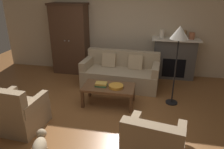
{
  "coord_description": "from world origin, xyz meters",
  "views": [
    {
      "loc": [
        0.94,
        -3.53,
        2.36
      ],
      "look_at": [
        0.09,
        0.85,
        0.55
      ],
      "focal_mm": 34.25,
      "sensor_mm": 36.0,
      "label": 1
    }
  ],
  "objects_px": {
    "coffee_table": "(109,88)",
    "fruit_bowl": "(116,86)",
    "armoire": "(70,39)",
    "floor_lamp": "(179,37)",
    "mantel_vase_bronze": "(184,35)",
    "mantel_vase_terracotta": "(192,36)",
    "fireplace": "(174,58)",
    "armchair_near_left": "(18,113)",
    "couch": "(121,74)",
    "armchair_near_right": "(153,149)",
    "book_stack": "(101,84)",
    "dog": "(40,146)",
    "mantel_vase_cream": "(162,34)"
  },
  "relations": [
    {
      "from": "fireplace",
      "to": "armchair_near_right",
      "type": "height_order",
      "value": "fireplace"
    },
    {
      "from": "armoire",
      "to": "floor_lamp",
      "type": "height_order",
      "value": "armoire"
    },
    {
      "from": "mantel_vase_bronze",
      "to": "mantel_vase_terracotta",
      "type": "relative_size",
      "value": 1.26
    },
    {
      "from": "fruit_bowl",
      "to": "mantel_vase_cream",
      "type": "distance_m",
      "value": 2.19
    },
    {
      "from": "fireplace",
      "to": "mantel_vase_terracotta",
      "type": "bearing_deg",
      "value": -2.7
    },
    {
      "from": "armchair_near_left",
      "to": "coffee_table",
      "type": "bearing_deg",
      "value": 40.24
    },
    {
      "from": "fruit_bowl",
      "to": "mantel_vase_terracotta",
      "type": "height_order",
      "value": "mantel_vase_terracotta"
    },
    {
      "from": "floor_lamp",
      "to": "dog",
      "type": "height_order",
      "value": "floor_lamp"
    },
    {
      "from": "mantel_vase_terracotta",
      "to": "dog",
      "type": "relative_size",
      "value": 0.32
    },
    {
      "from": "armchair_near_left",
      "to": "dog",
      "type": "xyz_separation_m",
      "value": [
        0.75,
        -0.64,
        -0.07
      ]
    },
    {
      "from": "armoire",
      "to": "armchair_near_left",
      "type": "height_order",
      "value": "armoire"
    },
    {
      "from": "fireplace",
      "to": "mantel_vase_bronze",
      "type": "height_order",
      "value": "mantel_vase_bronze"
    },
    {
      "from": "coffee_table",
      "to": "armchair_near_right",
      "type": "distance_m",
      "value": 1.91
    },
    {
      "from": "fireplace",
      "to": "floor_lamp",
      "type": "distance_m",
      "value": 1.76
    },
    {
      "from": "armchair_near_left",
      "to": "mantel_vase_terracotta",
      "type": "bearing_deg",
      "value": 42.48
    },
    {
      "from": "armoire",
      "to": "couch",
      "type": "distance_m",
      "value": 1.87
    },
    {
      "from": "mantel_vase_bronze",
      "to": "coffee_table",
      "type": "bearing_deg",
      "value": -132.65
    },
    {
      "from": "fruit_bowl",
      "to": "armchair_near_right",
      "type": "relative_size",
      "value": 0.35
    },
    {
      "from": "mantel_vase_terracotta",
      "to": "dog",
      "type": "bearing_deg",
      "value": -124.54
    },
    {
      "from": "mantel_vase_cream",
      "to": "armchair_near_left",
      "type": "height_order",
      "value": "mantel_vase_cream"
    },
    {
      "from": "coffee_table",
      "to": "book_stack",
      "type": "bearing_deg",
      "value": -170.95
    },
    {
      "from": "fireplace",
      "to": "mantel_vase_bronze",
      "type": "xyz_separation_m",
      "value": [
        0.18,
        -0.02,
        0.66
      ]
    },
    {
      "from": "armoire",
      "to": "coffee_table",
      "type": "distance_m",
      "value": 2.36
    },
    {
      "from": "armoire",
      "to": "fruit_bowl",
      "type": "xyz_separation_m",
      "value": [
        1.65,
        -1.76,
        -0.55
      ]
    },
    {
      "from": "armoire",
      "to": "dog",
      "type": "height_order",
      "value": "armoire"
    },
    {
      "from": "fruit_bowl",
      "to": "coffee_table",
      "type": "bearing_deg",
      "value": 166.95
    },
    {
      "from": "armoire",
      "to": "mantel_vase_bronze",
      "type": "height_order",
      "value": "armoire"
    },
    {
      "from": "armoire",
      "to": "armchair_near_left",
      "type": "bearing_deg",
      "value": -88.01
    },
    {
      "from": "couch",
      "to": "armchair_near_left",
      "type": "distance_m",
      "value": 2.65
    },
    {
      "from": "coffee_table",
      "to": "fireplace",
      "type": "bearing_deg",
      "value": 50.92
    },
    {
      "from": "book_stack",
      "to": "floor_lamp",
      "type": "bearing_deg",
      "value": 11.86
    },
    {
      "from": "coffee_table",
      "to": "mantel_vase_cream",
      "type": "height_order",
      "value": "mantel_vase_cream"
    },
    {
      "from": "dog",
      "to": "armoire",
      "type": "bearing_deg",
      "value": 103.54
    },
    {
      "from": "coffee_table",
      "to": "mantel_vase_bronze",
      "type": "bearing_deg",
      "value": 47.35
    },
    {
      "from": "book_stack",
      "to": "armchair_near_left",
      "type": "distance_m",
      "value": 1.69
    },
    {
      "from": "coffee_table",
      "to": "floor_lamp",
      "type": "relative_size",
      "value": 0.65
    },
    {
      "from": "armoire",
      "to": "floor_lamp",
      "type": "relative_size",
      "value": 1.18
    },
    {
      "from": "fireplace",
      "to": "dog",
      "type": "height_order",
      "value": "fireplace"
    },
    {
      "from": "fireplace",
      "to": "mantel_vase_cream",
      "type": "xyz_separation_m",
      "value": [
        -0.38,
        -0.02,
        0.67
      ]
    },
    {
      "from": "couch",
      "to": "book_stack",
      "type": "relative_size",
      "value": 7.88
    },
    {
      "from": "coffee_table",
      "to": "fruit_bowl",
      "type": "relative_size",
      "value": 3.57
    },
    {
      "from": "armoire",
      "to": "mantel_vase_bronze",
      "type": "bearing_deg",
      "value": 1.1
    },
    {
      "from": "fireplace",
      "to": "armchair_near_left",
      "type": "distance_m",
      "value": 4.13
    },
    {
      "from": "mantel_vase_terracotta",
      "to": "couch",
      "type": "bearing_deg",
      "value": -156.22
    },
    {
      "from": "couch",
      "to": "floor_lamp",
      "type": "xyz_separation_m",
      "value": [
        1.25,
        -0.72,
        1.14
      ]
    },
    {
      "from": "armoire",
      "to": "dog",
      "type": "relative_size",
      "value": 3.63
    },
    {
      "from": "armoire",
      "to": "book_stack",
      "type": "relative_size",
      "value": 7.97
    },
    {
      "from": "fireplace",
      "to": "mantel_vase_terracotta",
      "type": "xyz_separation_m",
      "value": [
        0.38,
        -0.02,
        0.64
      ]
    },
    {
      "from": "fireplace",
      "to": "fruit_bowl",
      "type": "distance_m",
      "value": 2.25
    },
    {
      "from": "couch",
      "to": "fruit_bowl",
      "type": "distance_m",
      "value": 1.06
    }
  ]
}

